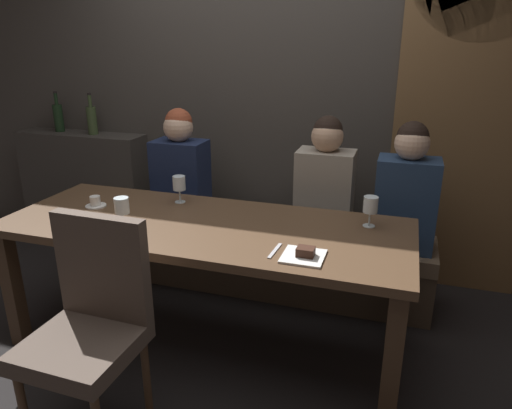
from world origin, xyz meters
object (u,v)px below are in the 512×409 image
(wine_bottle_pale_label, at_px, (92,119))
(dessert_plate, at_px, (304,255))
(diner_redhead, at_px, (181,169))
(wine_glass_center_back, at_px, (122,207))
(dining_table, at_px, (205,238))
(wine_glass_near_left, at_px, (179,184))
(banquette_bench, at_px, (247,255))
(wine_bottle_dark_red, at_px, (58,117))
(chair_near_side, at_px, (91,316))
(fork_on_table, at_px, (275,251))
(diner_far_end, at_px, (407,190))
(diner_bearded, at_px, (325,181))
(espresso_cup, at_px, (95,202))
(wine_glass_near_right, at_px, (371,205))

(wine_bottle_pale_label, distance_m, dessert_plate, 2.40)
(diner_redhead, bearing_deg, wine_glass_center_back, -83.58)
(dining_table, bearing_deg, wine_glass_near_left, 135.52)
(banquette_bench, bearing_deg, wine_bottle_dark_red, 168.69)
(chair_near_side, relative_size, wine_glass_center_back, 5.98)
(banquette_bench, height_order, fork_on_table, fork_on_table)
(wine_bottle_dark_red, bearing_deg, dessert_plate, -28.94)
(diner_far_end, relative_size, fork_on_table, 4.60)
(diner_bearded, xyz_separation_m, fork_on_table, (-0.07, -0.96, -0.08))
(espresso_cup, height_order, fork_on_table, espresso_cup)
(chair_near_side, relative_size, wine_bottle_pale_label, 3.01)
(wine_bottle_dark_red, bearing_deg, dining_table, -30.99)
(chair_near_side, bearing_deg, banquette_bench, 81.38)
(diner_bearded, bearing_deg, espresso_cup, -151.34)
(wine_bottle_dark_red, distance_m, dessert_plate, 2.70)
(chair_near_side, height_order, espresso_cup, chair_near_side)
(dining_table, relative_size, dessert_plate, 11.58)
(diner_bearded, bearing_deg, wine_glass_near_left, -150.35)
(diner_redhead, xyz_separation_m, dessert_plate, (1.08, -0.94, -0.07))
(diner_bearded, height_order, wine_bottle_pale_label, wine_bottle_pale_label)
(diner_bearded, bearing_deg, diner_far_end, -6.40)
(wine_glass_near_left, relative_size, fork_on_table, 0.96)
(wine_bottle_dark_red, bearing_deg, wine_glass_near_right, -17.61)
(fork_on_table, bearing_deg, wine_bottle_dark_red, 153.14)
(banquette_bench, height_order, diner_far_end, diner_far_end)
(banquette_bench, bearing_deg, diner_redhead, -178.82)
(chair_near_side, distance_m, wine_bottle_dark_red, 2.40)
(diner_far_end, bearing_deg, espresso_cup, -160.35)
(dining_table, distance_m, wine_glass_center_back, 0.47)
(dining_table, xyz_separation_m, wine_glass_center_back, (-0.38, -0.18, 0.20))
(wine_bottle_pale_label, relative_size, wine_glass_center_back, 1.99)
(wine_glass_near_right, xyz_separation_m, dessert_plate, (-0.25, -0.48, -0.10))
(espresso_cup, relative_size, dessert_plate, 0.63)
(diner_bearded, relative_size, wine_glass_near_left, 4.77)
(espresso_cup, bearing_deg, wine_bottle_dark_red, 135.87)
(diner_bearded, height_order, wine_glass_center_back, diner_bearded)
(chair_near_side, distance_m, wine_bottle_pale_label, 2.18)
(diner_redhead, bearing_deg, banquette_bench, 1.18)
(chair_near_side, xyz_separation_m, diner_bearded, (0.74, 1.45, 0.26))
(diner_far_end, height_order, wine_glass_near_left, diner_far_end)
(banquette_bench, height_order, dessert_plate, dessert_plate)
(diner_far_end, xyz_separation_m, wine_glass_center_back, (-1.41, -0.86, 0.03))
(dining_table, bearing_deg, diner_far_end, 33.23)
(chair_near_side, distance_m, diner_bearded, 1.65)
(wine_glass_near_right, distance_m, dessert_plate, 0.55)
(wine_bottle_dark_red, xyz_separation_m, wine_bottle_pale_label, (0.34, -0.02, 0.00))
(wine_bottle_dark_red, bearing_deg, fork_on_table, -30.08)
(wine_bottle_dark_red, height_order, espresso_cup, wine_bottle_dark_red)
(diner_far_end, bearing_deg, banquette_bench, 178.47)
(wine_bottle_dark_red, distance_m, wine_glass_near_left, 1.68)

